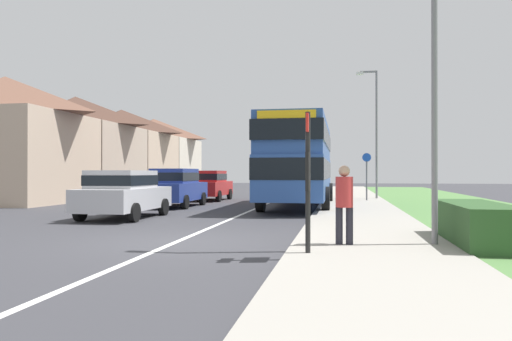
% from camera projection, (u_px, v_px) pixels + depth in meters
% --- Properties ---
extents(ground_plane, '(120.00, 120.00, 0.00)m').
position_uv_depth(ground_plane, '(177.00, 242.00, 10.75)').
color(ground_plane, '#38383D').
extents(lane_marking_centre, '(0.14, 60.00, 0.01)m').
position_uv_depth(lane_marking_centre, '(247.00, 212.00, 18.63)').
color(lane_marking_centre, silver).
rests_on(lane_marking_centre, ground_plane).
extents(pavement_near_side, '(3.20, 68.00, 0.12)m').
position_uv_depth(pavement_near_side, '(361.00, 217.00, 15.93)').
color(pavement_near_side, '#9E998E').
rests_on(pavement_near_side, ground_plane).
extents(grass_verge_seaward, '(6.00, 68.00, 0.08)m').
position_uv_depth(grass_verge_seaward, '(501.00, 220.00, 15.18)').
color(grass_verge_seaward, '#517F42').
rests_on(grass_verge_seaward, ground_plane).
extents(roadside_hedge, '(1.10, 3.44, 0.90)m').
position_uv_depth(roadside_hedge, '(476.00, 225.00, 9.93)').
color(roadside_hedge, '#2D5128').
rests_on(roadside_hedge, ground_plane).
extents(double_decker_bus, '(2.80, 10.24, 3.70)m').
position_uv_depth(double_decker_bus, '(299.00, 159.00, 21.40)').
color(double_decker_bus, '#284C93').
rests_on(double_decker_bus, ground_plane).
extents(parked_car_silver, '(2.00, 4.06, 1.60)m').
position_uv_depth(parked_car_silver, '(124.00, 192.00, 16.24)').
color(parked_car_silver, '#B7B7BC').
rests_on(parked_car_silver, ground_plane).
extents(parked_car_blue, '(1.87, 4.19, 1.70)m').
position_uv_depth(parked_car_blue, '(176.00, 186.00, 21.62)').
color(parked_car_blue, navy).
rests_on(parked_car_blue, ground_plane).
extents(parked_car_red, '(1.98, 4.03, 1.63)m').
position_uv_depth(parked_car_red, '(208.00, 184.00, 26.62)').
color(parked_car_red, '#B21E1E').
rests_on(parked_car_red, ground_plane).
extents(pedestrian_at_stop, '(0.34, 0.34, 1.67)m').
position_uv_depth(pedestrian_at_stop, '(344.00, 201.00, 9.54)').
color(pedestrian_at_stop, '#23232D').
rests_on(pedestrian_at_stop, ground_plane).
extents(bus_stop_sign, '(0.09, 0.52, 2.60)m').
position_uv_depth(bus_stop_sign, '(308.00, 172.00, 8.56)').
color(bus_stop_sign, black).
rests_on(bus_stop_sign, ground_plane).
extents(cycle_route_sign, '(0.44, 0.08, 2.52)m').
position_uv_depth(cycle_route_sign, '(367.00, 175.00, 24.79)').
color(cycle_route_sign, slate).
rests_on(cycle_route_sign, ground_plane).
extents(street_lamp_near, '(1.14, 0.20, 8.33)m').
position_uv_depth(street_lamp_near, '(429.00, 11.00, 9.62)').
color(street_lamp_near, slate).
rests_on(street_lamp_near, ground_plane).
extents(street_lamp_mid, '(1.14, 0.20, 7.11)m').
position_uv_depth(street_lamp_mid, '(375.00, 126.00, 26.62)').
color(street_lamp_mid, slate).
rests_on(street_lamp_mid, ground_plane).
extents(house_terrace_far_side, '(7.08, 26.23, 6.39)m').
position_uv_depth(house_terrace_far_side, '(100.00, 149.00, 34.31)').
color(house_terrace_far_side, '#C1A88E').
rests_on(house_terrace_far_side, ground_plane).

